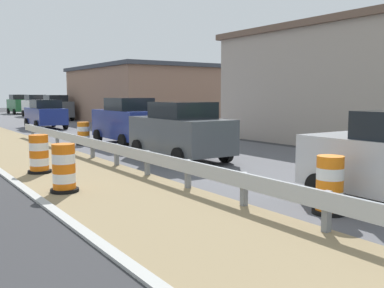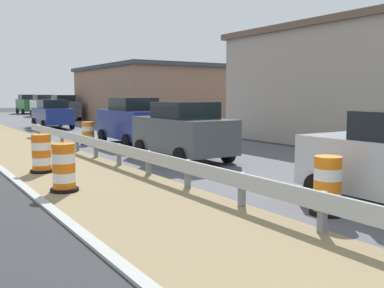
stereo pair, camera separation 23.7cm
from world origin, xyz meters
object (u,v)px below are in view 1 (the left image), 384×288
object	(u,v)px
traffic_barrel_nearest	(330,188)
car_distant_a	(36,106)
car_lead_near_lane	(128,121)
traffic_barrel_far	(84,134)
car_distant_b	(45,114)
car_mid_far_lane	(19,104)
car_trailing_near_lane	(56,108)
traffic_barrel_close	(64,170)
traffic_barrel_mid	(39,156)
car_trailing_far_lane	(180,131)

from	to	relation	value
traffic_barrel_nearest	car_distant_a	distance (m)	41.46
car_lead_near_lane	traffic_barrel_far	bearing A→B (deg)	55.75
car_lead_near_lane	car_distant_b	distance (m)	11.95
traffic_barrel_nearest	traffic_barrel_far	world-z (taller)	traffic_barrel_nearest
car_distant_b	car_mid_far_lane	bearing A→B (deg)	-6.77
car_trailing_near_lane	traffic_barrel_close	bearing A→B (deg)	-14.48
traffic_barrel_mid	car_lead_near_lane	size ratio (longest dim) A/B	0.26
traffic_barrel_nearest	car_distant_a	world-z (taller)	car_distant_a
traffic_barrel_close	traffic_barrel_mid	distance (m)	2.91
traffic_barrel_nearest	car_mid_far_lane	size ratio (longest dim) A/B	0.26
car_trailing_near_lane	car_mid_far_lane	world-z (taller)	car_mid_far_lane
car_trailing_near_lane	car_distant_b	bearing A→B (deg)	-18.93
car_trailing_far_lane	traffic_barrel_mid	bearing A→B (deg)	88.53
car_trailing_near_lane	car_distant_b	distance (m)	9.84
traffic_barrel_far	car_mid_far_lane	distance (m)	35.25
traffic_barrel_nearest	car_trailing_far_lane	distance (m)	7.64
traffic_barrel_close	car_distant_b	bearing A→B (deg)	75.45
traffic_barrel_close	car_trailing_near_lane	size ratio (longest dim) A/B	0.23
car_trailing_near_lane	traffic_barrel_far	bearing A→B (deg)	-11.53
traffic_barrel_mid	car_mid_far_lane	xyz separation A→B (m)	(8.63, 41.11, 0.62)
car_trailing_near_lane	car_mid_far_lane	xyz separation A→B (m)	(0.12, 14.92, 0.01)
traffic_barrel_nearest	traffic_barrel_mid	xyz separation A→B (m)	(-3.40, 7.64, -0.00)
car_distant_b	car_lead_near_lane	bearing A→B (deg)	-176.52
car_trailing_near_lane	traffic_barrel_mid	bearing A→B (deg)	-15.80
car_mid_far_lane	car_trailing_far_lane	size ratio (longest dim) A/B	1.00
traffic_barrel_nearest	car_distant_b	world-z (taller)	car_distant_b
car_distant_b	car_trailing_far_lane	bearing A→B (deg)	-178.68
car_distant_b	car_distant_a	bearing A→B (deg)	-10.69
car_trailing_near_lane	car_trailing_far_lane	size ratio (longest dim) A/B	1.14
traffic_barrel_nearest	traffic_barrel_far	xyz separation A→B (m)	(0.24, 13.87, -0.04)
traffic_barrel_mid	car_mid_far_lane	bearing A→B (deg)	78.14
car_lead_near_lane	car_trailing_near_lane	bearing A→B (deg)	-7.99
car_distant_a	car_trailing_near_lane	bearing A→B (deg)	-1.48
traffic_barrel_close	car_distant_a	bearing A→B (deg)	76.34
car_distant_a	traffic_barrel_far	bearing A→B (deg)	-10.90
traffic_barrel_nearest	car_distant_b	bearing A→B (deg)	86.37
car_distant_a	car_distant_b	bearing A→B (deg)	-13.07
car_distant_a	traffic_barrel_nearest	bearing A→B (deg)	-7.76
car_trailing_far_lane	car_distant_b	world-z (taller)	car_trailing_far_lane
car_distant_b	traffic_barrel_close	bearing A→B (deg)	167.32
traffic_barrel_nearest	car_distant_a	size ratio (longest dim) A/B	0.27
traffic_barrel_nearest	car_distant_a	xyz separation A→B (m)	(5.24, 41.13, 0.61)
traffic_barrel_nearest	car_lead_near_lane	xyz separation A→B (m)	(1.90, 12.70, 0.55)
car_trailing_far_lane	car_distant_a	xyz separation A→B (m)	(3.84, 33.63, 0.10)
car_trailing_far_lane	car_distant_b	size ratio (longest dim) A/B	0.94
car_mid_far_lane	car_trailing_far_lane	distance (m)	41.43
traffic_barrel_mid	car_trailing_far_lane	world-z (taller)	car_trailing_far_lane
car_trailing_far_lane	car_distant_b	distance (m)	17.16
traffic_barrel_close	car_mid_far_lane	world-z (taller)	car_mid_far_lane
traffic_barrel_far	car_lead_near_lane	size ratio (longest dim) A/B	0.24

